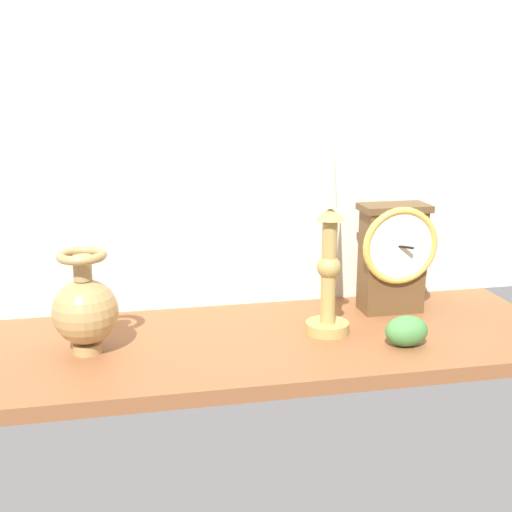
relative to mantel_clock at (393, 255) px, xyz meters
The scene contains 6 objects.
ground_plane 29.34cm from the mantel_clock, 162.74° to the right, with size 100.00×36.00×2.40cm, color brown.
back_wall 35.31cm from the mantel_clock, 157.67° to the left, with size 120.00×2.00×65.00cm, color silver.
mantel_clock is the anchor object (origin of this frame).
candlestick_tall_left 16.77cm from the mantel_clock, 153.09° to the right, with size 7.38×7.38×38.41cm.
brass_vase_bulbous 54.92cm from the mantel_clock, behind, with size 10.20×10.20×16.34cm.
ivy_sprig 18.63cm from the mantel_clock, 104.47° to the right, with size 7.01×4.91×5.01cm.
Camera 1 is at (-22.46, -101.73, 41.18)cm, focal length 47.00 mm.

